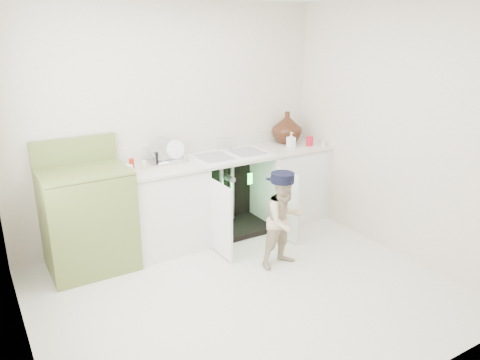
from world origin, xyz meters
The scene contains 5 objects.
ground centered at (0.00, 0.00, 0.00)m, with size 3.50×3.50×0.00m, color beige.
room_shell centered at (0.00, 0.00, 1.25)m, with size 6.00×5.50×1.26m.
counter_run centered at (0.59, 1.21, 0.48)m, with size 2.44×1.02×1.27m.
avocado_stove centered at (-1.04, 1.18, 0.51)m, with size 0.80×0.65×1.24m.
repair_worker centered at (0.59, 0.24, 0.48)m, with size 0.48×0.82×0.95m.
Camera 1 is at (-1.92, -3.07, 2.26)m, focal length 35.00 mm.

